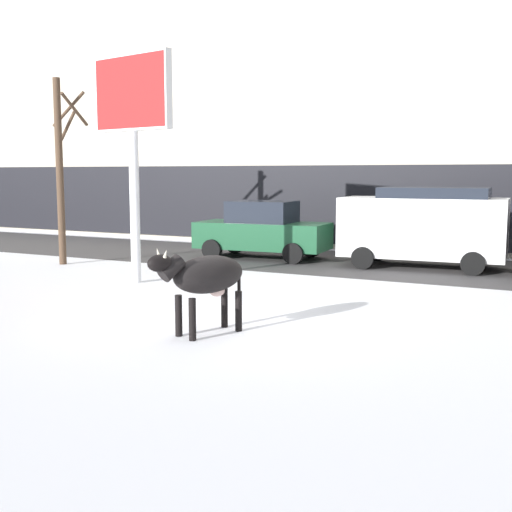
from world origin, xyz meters
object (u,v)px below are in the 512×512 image
Objects in this scene: car_white_van at (423,225)px; bare_tree_left_lot at (61,165)px; cow_black at (205,276)px; car_darkgreen_sedan at (262,230)px; billboard at (132,107)px.

car_white_van is 0.86× the size of bare_tree_left_lot.
cow_black is 0.40× the size of car_white_van.
car_darkgreen_sedan is at bearing 111.00° from cow_black.
billboard reaches higher than car_white_van.
billboard is at bearing -23.46° from bare_tree_left_lot.
cow_black is at bearing -33.30° from bare_tree_left_lot.
cow_black is 9.70m from car_white_van.
car_white_van is 10.75m from bare_tree_left_lot.
cow_black is 10.13m from bare_tree_left_lot.
billboard is 6.64m from car_darkgreen_sedan.
car_darkgreen_sedan is (0.71, 5.65, -3.41)m from billboard.
car_white_van is at bearing 45.43° from billboard.
billboard reaches higher than bare_tree_left_lot.
billboard is 1.18× the size of car_white_van.
car_white_van reaches higher than cow_black.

